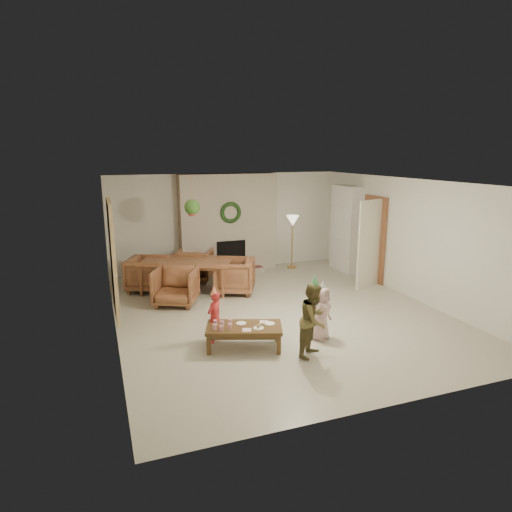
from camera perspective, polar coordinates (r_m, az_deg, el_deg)
name	(u,v)px	position (r m, az deg, el deg)	size (l,w,h in m)	color
floor	(278,312)	(8.67, 2.79, -7.18)	(7.00, 7.00, 0.00)	#B7B29E
ceiling	(279,182)	(8.14, 2.99, 9.53)	(7.00, 7.00, 0.00)	white
wall_back	(226,222)	(11.57, -3.86, 4.40)	(7.00, 7.00, 0.00)	silver
wall_front	(396,310)	(5.39, 17.55, -6.64)	(7.00, 7.00, 0.00)	silver
wall_left	(111,262)	(7.69, -18.18, -0.77)	(7.00, 7.00, 0.00)	silver
wall_right	(410,239)	(9.86, 19.19, 2.13)	(7.00, 7.00, 0.00)	silver
fireplace_mass	(228,223)	(11.38, -3.58, 4.25)	(2.50, 0.40, 2.50)	#522915
fireplace_hearth	(233,271)	(11.30, -2.99, -1.98)	(1.60, 0.30, 0.12)	#5C1A19
fireplace_firebox	(231,255)	(11.36, -3.27, 0.13)	(0.75, 0.12, 0.75)	black
fireplace_wreath	(231,213)	(11.12, -3.27, 5.61)	(0.54, 0.54, 0.10)	#173815
floor_lamp_base	(292,267)	(11.93, 4.63, -1.41)	(0.26, 0.26, 0.03)	gold
floor_lamp_post	(292,244)	(11.79, 4.69, 1.62)	(0.03, 0.03, 1.27)	gold
floor_lamp_shade	(293,221)	(11.68, 4.74, 4.55)	(0.34, 0.34, 0.28)	beige
bookshelf_carcass	(345,229)	(11.64, 11.42, 3.47)	(0.30, 1.00, 2.20)	white
bookshelf_shelf_a	(343,253)	(11.76, 11.20, 0.34)	(0.30, 0.92, 0.03)	white
bookshelf_shelf_b	(344,238)	(11.68, 11.28, 2.26)	(0.30, 0.92, 0.03)	white
bookshelf_shelf_c	(345,223)	(11.61, 11.37, 4.20)	(0.30, 0.92, 0.03)	white
bookshelf_shelf_d	(346,207)	(11.55, 11.46, 6.15)	(0.30, 0.92, 0.03)	white
books_row_lower	(346,249)	(11.59, 11.52, 0.85)	(0.20, 0.40, 0.24)	#9E351D
books_row_mid	(343,233)	(11.68, 11.10, 2.97)	(0.20, 0.44, 0.24)	#283C95
books_row_upper	(346,219)	(11.49, 11.57, 4.75)	(0.20, 0.36, 0.22)	#A67123
door_frame	(374,239)	(10.82, 14.96, 2.11)	(0.05, 0.86, 2.04)	brown
door_leaf	(369,244)	(10.30, 14.41, 1.49)	(0.05, 0.80, 2.00)	beige
curtain_panel	(113,259)	(7.89, -17.95, -0.41)	(0.06, 1.20, 2.00)	beige
dining_table	(186,276)	(9.91, -9.01, -2.60)	(1.97, 1.10, 0.69)	brown
dining_chair_near	(176,286)	(9.10, -10.30, -3.86)	(0.82, 0.84, 0.77)	brown
dining_chair_far	(194,265)	(10.71, -7.94, -1.16)	(0.82, 0.84, 0.77)	brown
dining_chair_left	(148,274)	(10.14, -13.78, -2.25)	(0.82, 0.84, 0.77)	brown
dining_chair_right	(234,276)	(9.70, -2.79, -2.57)	(0.82, 0.84, 0.77)	brown
hanging_plant_cord	(192,196)	(9.22, -8.28, 7.66)	(0.01, 0.01, 0.70)	tan
hanging_plant_pot	(192,213)	(9.26, -8.21, 5.51)	(0.16, 0.16, 0.12)	#9D3932
hanging_plant_foliage	(192,207)	(9.24, -8.23, 6.25)	(0.32, 0.32, 0.32)	#2B551C
coffee_table_top	(244,328)	(7.04, -1.56, -9.21)	(1.18, 0.59, 0.05)	#4F371A
coffee_table_apron	(244,331)	(7.07, -1.55, -9.68)	(1.09, 0.50, 0.07)	#4F371A
coffee_leg_fl	(209,345)	(6.93, -6.10, -11.33)	(0.06, 0.06, 0.31)	#4F371A
coffee_leg_fr	(279,345)	(6.91, 2.96, -11.33)	(0.06, 0.06, 0.31)	#4F371A
coffee_leg_bl	(212,332)	(7.36, -5.76, -9.77)	(0.06, 0.06, 0.31)	#4F371A
coffee_leg_br	(277,332)	(7.35, 2.72, -9.77)	(0.06, 0.06, 0.31)	#4F371A
cup_a	(214,327)	(6.91, -5.39, -9.10)	(0.06, 0.06, 0.08)	silver
cup_b	(215,323)	(7.08, -5.27, -8.54)	(0.06, 0.06, 0.08)	silver
cup_c	(221,328)	(6.86, -4.50, -9.25)	(0.06, 0.06, 0.08)	silver
cup_d	(222,324)	(7.03, -4.41, -8.68)	(0.06, 0.06, 0.08)	silver
cup_e	(230,326)	(6.92, -3.40, -9.03)	(0.06, 0.06, 0.08)	silver
cup_f	(230,322)	(7.09, -3.33, -8.47)	(0.06, 0.06, 0.08)	silver
plate_a	(241,323)	(7.13, -1.91, -8.64)	(0.16, 0.16, 0.01)	white
plate_b	(259,328)	(6.95, 0.33, -9.25)	(0.16, 0.16, 0.01)	white
plate_c	(270,323)	(7.12, 1.78, -8.68)	(0.16, 0.16, 0.01)	white
food_scoop	(259,326)	(6.93, 0.33, -8.98)	(0.06, 0.06, 0.06)	tan
napkin_left	(247,330)	(6.88, -1.19, -9.50)	(0.14, 0.14, 0.01)	beige
napkin_right	(264,322)	(7.19, 1.02, -8.48)	(0.14, 0.14, 0.01)	beige
child_red	(215,317)	(7.25, -5.36, -7.84)	(0.31, 0.20, 0.85)	#B22626
party_hat_red	(214,290)	(7.10, -5.44, -4.37)	(0.12, 0.12, 0.16)	#FCC554
child_plaid	(314,320)	(6.77, 7.46, -8.13)	(0.56, 0.43, 1.14)	brown
party_hat_plaid	(315,280)	(6.57, 7.62, -3.14)	(0.14, 0.14, 0.19)	#4CB35E
child_pink	(322,313)	(7.39, 8.48, -7.31)	(0.44, 0.29, 0.90)	#CCA5A3
party_hat_pink	(323,285)	(7.24, 8.61, -3.71)	(0.12, 0.12, 0.16)	#B4B6BB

